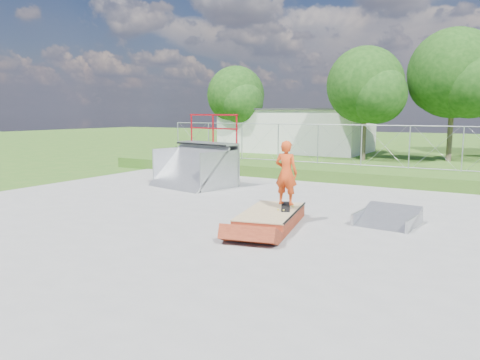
# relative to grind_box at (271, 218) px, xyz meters

# --- Properties ---
(ground) EXTENTS (120.00, 120.00, 0.00)m
(ground) POSITION_rel_grind_box_xyz_m (-0.56, -0.56, -0.19)
(ground) COLOR #30621C
(ground) RESTS_ON ground
(concrete_pad) EXTENTS (20.00, 16.00, 0.04)m
(concrete_pad) POSITION_rel_grind_box_xyz_m (-0.56, -0.56, -0.17)
(concrete_pad) COLOR gray
(concrete_pad) RESTS_ON ground
(grass_berm) EXTENTS (24.00, 3.00, 0.50)m
(grass_berm) POSITION_rel_grind_box_xyz_m (-0.56, 8.94, 0.06)
(grass_berm) COLOR #30621C
(grass_berm) RESTS_ON ground
(grind_box) EXTENTS (1.77, 2.80, 0.39)m
(grind_box) POSITION_rel_grind_box_xyz_m (0.00, 0.00, 0.00)
(grind_box) COLOR maroon
(grind_box) RESTS_ON concrete_pad
(quarter_pipe) EXTENTS (3.18, 2.86, 2.75)m
(quarter_pipe) POSITION_rel_grind_box_xyz_m (-5.36, 4.07, 1.18)
(quarter_pipe) COLOR #9EA1A6
(quarter_pipe) RESTS_ON concrete_pad
(flat_bank_ramp) EXTENTS (1.49, 1.58, 0.42)m
(flat_bank_ramp) POSITION_rel_grind_box_xyz_m (2.52, 1.49, 0.02)
(flat_bank_ramp) COLOR #9EA1A6
(flat_bank_ramp) RESTS_ON concrete_pad
(skateboard) EXTENTS (0.52, 0.82, 0.13)m
(skateboard) POSITION_rel_grind_box_xyz_m (0.22, 0.40, 0.24)
(skateboard) COLOR black
(skateboard) RESTS_ON grind_box
(skater) EXTENTS (0.59, 0.39, 1.63)m
(skater) POSITION_rel_grind_box_xyz_m (0.22, 0.40, 1.05)
(skater) COLOR #D94317
(skater) RESTS_ON grind_box
(concrete_stairs) EXTENTS (1.50, 1.60, 0.80)m
(concrete_stairs) POSITION_rel_grind_box_xyz_m (-9.06, 8.14, 0.21)
(concrete_stairs) COLOR gray
(concrete_stairs) RESTS_ON ground
(chain_link_fence) EXTENTS (20.00, 0.06, 1.80)m
(chain_link_fence) POSITION_rel_grind_box_xyz_m (-0.56, 9.94, 1.21)
(chain_link_fence) COLOR #9DA1A6
(chain_link_fence) RESTS_ON grass_berm
(utility_building_flat) EXTENTS (10.00, 6.00, 3.00)m
(utility_building_flat) POSITION_rel_grind_box_xyz_m (-8.56, 21.44, 1.31)
(utility_building_flat) COLOR silver
(utility_building_flat) RESTS_ON ground
(tree_left_near) EXTENTS (4.76, 4.48, 6.65)m
(tree_left_near) POSITION_rel_grind_box_xyz_m (-2.31, 17.27, 4.05)
(tree_left_near) COLOR brown
(tree_left_near) RESTS_ON ground
(tree_center) EXTENTS (5.44, 5.12, 7.60)m
(tree_center) POSITION_rel_grind_box_xyz_m (2.22, 19.25, 4.65)
(tree_center) COLOR brown
(tree_center) RESTS_ON ground
(tree_left_far) EXTENTS (4.42, 4.16, 6.18)m
(tree_left_far) POSITION_rel_grind_box_xyz_m (-12.33, 19.28, 3.74)
(tree_left_far) COLOR brown
(tree_left_far) RESTS_ON ground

